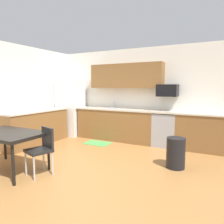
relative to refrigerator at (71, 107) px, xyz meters
name	(u,v)px	position (x,y,z in m)	size (l,w,h in m)	color
ground_plane	(88,167)	(2.18, -2.22, -0.91)	(12.00, 12.00, 0.00)	#9E6B38
wall_back	(138,95)	(2.18, 0.43, 0.44)	(5.80, 0.10, 2.70)	white
cabinet_run_back	(116,125)	(1.62, 0.08, -0.46)	(2.39, 0.60, 0.90)	brown
cabinet_run_back_right	(201,133)	(4.00, 0.08, -0.46)	(1.16, 0.60, 0.90)	brown
cabinet_run_left	(35,128)	(-0.12, -1.42, -0.46)	(0.60, 2.00, 0.90)	brown
countertop_back	(133,110)	(2.18, 0.08, 0.01)	(4.80, 0.64, 0.04)	beige
countertop_left	(35,111)	(-0.12, -1.42, 0.01)	(0.64, 2.00, 0.04)	beige
upper_cabinets_back	(126,76)	(1.88, 0.21, 0.99)	(2.20, 0.34, 0.70)	brown
refrigerator	(71,107)	(0.00, 0.00, 0.00)	(0.76, 0.70, 1.81)	white
oven_range	(165,129)	(3.12, 0.08, -0.45)	(0.60, 0.60, 0.91)	#999BA0
microwave	(167,90)	(3.12, 0.18, 0.58)	(0.54, 0.36, 0.32)	black
sink_basin	(111,110)	(1.47, 0.08, -0.03)	(0.48, 0.40, 0.14)	#A5A8AD
sink_faucet	(114,105)	(1.47, 0.26, 0.13)	(0.02, 0.02, 0.24)	#B2B5BA
dining_table	(7,135)	(0.92, -3.04, -0.23)	(1.40, 0.90, 0.74)	black
chair_near_table	(42,147)	(1.63, -2.87, -0.40)	(0.50, 0.50, 0.85)	black
trash_bin	(176,153)	(3.70, -1.43, -0.61)	(0.36, 0.36, 0.60)	black
floor_mat	(98,143)	(1.38, -0.57, -0.90)	(0.70, 0.50, 0.01)	#4CA54C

